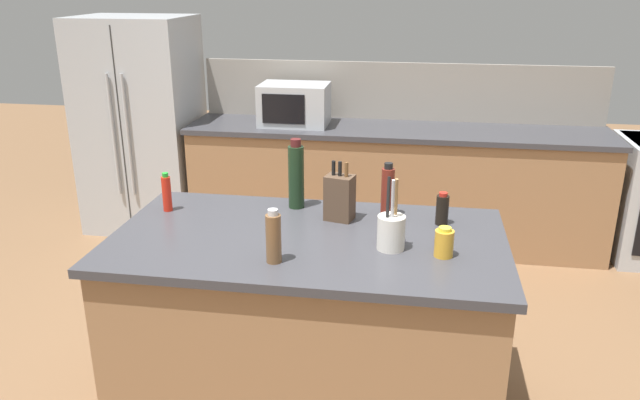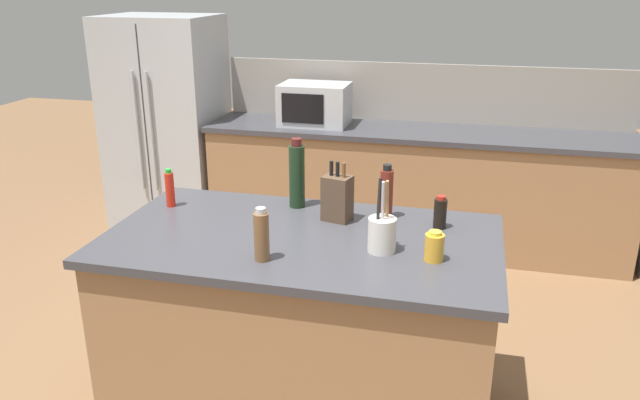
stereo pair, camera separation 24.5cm
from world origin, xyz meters
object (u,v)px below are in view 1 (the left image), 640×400
honey_jar (444,243)px  microwave (294,104)px  utensil_crock (391,231)px  hot_sauce_bottle (167,193)px  knife_block (340,197)px  vinegar_bottle (388,191)px  wine_bottle (296,176)px  soy_sauce_bottle (442,209)px  pepper_grinder (273,237)px  refrigerator (141,125)px

honey_jar → microwave: bearing=115.5°
utensil_crock → hot_sauce_bottle: (-1.13, 0.29, 0.01)m
knife_block → vinegar_bottle: (0.22, 0.08, 0.01)m
wine_bottle → vinegar_bottle: bearing=-6.1°
wine_bottle → soy_sauce_bottle: bearing=-9.3°
hot_sauce_bottle → vinegar_bottle: vinegar_bottle is taller
microwave → honey_jar: size_ratio=4.07×
knife_block → hot_sauce_bottle: bearing=-165.2°
hot_sauce_bottle → pepper_grinder: (0.66, -0.50, 0.02)m
hot_sauce_bottle → refrigerator: bearing=117.7°
microwave → knife_block: (0.62, -1.97, -0.05)m
vinegar_bottle → honey_jar: bearing=-58.7°
microwave → utensil_crock: (0.88, -2.27, -0.08)m
soy_sauce_bottle → hot_sauce_bottle: bearing=-178.5°
microwave → pepper_grinder: 2.52m
refrigerator → microwave: (1.32, -0.05, 0.22)m
microwave → pepper_grinder: (0.41, -2.48, -0.05)m
soy_sauce_bottle → utensil_crock: bearing=-124.6°
microwave → refrigerator: bearing=177.8°
refrigerator → pepper_grinder: refrigerator is taller
honey_jar → hot_sauce_bottle: bearing=166.3°
microwave → hot_sauce_bottle: bearing=-97.1°
vinegar_bottle → pepper_grinder: (-0.43, -0.60, -0.02)m
utensil_crock → honey_jar: utensil_crock is taller
utensil_crock → vinegar_bottle: 0.40m
hot_sauce_bottle → pepper_grinder: 0.83m
vinegar_bottle → honey_jar: vinegar_bottle is taller
wine_bottle → refrigerator: bearing=132.0°
refrigerator → hot_sauce_bottle: size_ratio=8.86×
vinegar_bottle → utensil_crock: bearing=-84.2°
vinegar_bottle → pepper_grinder: bearing=-125.4°
microwave → honey_jar: 2.56m
pepper_grinder → utensil_crock: bearing=24.0°
knife_block → utensil_crock: size_ratio=0.91×
hot_sauce_bottle → honey_jar: size_ratio=1.52×
hot_sauce_bottle → vinegar_bottle: 1.09m
microwave → utensil_crock: size_ratio=1.65×
refrigerator → honey_jar: (2.42, -2.37, 0.12)m
wine_bottle → honey_jar: 0.88m
microwave → vinegar_bottle: bearing=-66.0°
wine_bottle → honey_jar: wine_bottle is taller
knife_block → utensil_crock: (0.26, -0.31, -0.03)m
honey_jar → utensil_crock: bearing=169.9°
refrigerator → soy_sauce_bottle: bearing=-39.6°
knife_block → vinegar_bottle: size_ratio=1.08×
pepper_grinder → honey_jar: 0.71m
wine_bottle → vinegar_bottle: size_ratio=1.32×
knife_block → vinegar_bottle: bearing=34.2°
wine_bottle → pepper_grinder: 0.65m
soy_sauce_bottle → vinegar_bottle: (-0.26, 0.07, 0.05)m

